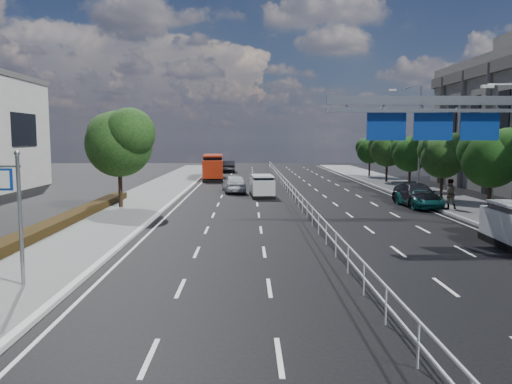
{
  "coord_description": "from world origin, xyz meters",
  "views": [
    {
      "loc": [
        -3.47,
        -15.31,
        4.7
      ],
      "look_at": [
        -3.12,
        6.04,
        2.4
      ],
      "focal_mm": 35.0,
      "sensor_mm": 36.0,
      "label": 1
    }
  ],
  "objects": [
    {
      "name": "red_bus",
      "position": [
        -7.5,
        42.52,
        1.47
      ],
      "size": [
        2.8,
        9.58,
        2.83
      ],
      "rotation": [
        0.0,
        0.0,
        0.06
      ],
      "color": "black",
      "rests_on": "ground"
    },
    {
      "name": "parked_car_teal",
      "position": [
        8.3,
        18.26,
        0.62
      ],
      "size": [
        2.3,
        4.57,
        1.24
      ],
      "primitive_type": "imported",
      "rotation": [
        0.0,
        0.0,
        0.06
      ],
      "color": "#1A756A",
      "rests_on": "ground"
    },
    {
      "name": "near_tree_back",
      "position": [
        -11.94,
        17.97,
        4.61
      ],
      "size": [
        4.84,
        4.51,
        6.69
      ],
      "color": "black",
      "rests_on": "ground"
    },
    {
      "name": "kerb_near",
      "position": [
        -9.0,
        0.0,
        0.07
      ],
      "size": [
        0.25,
        140.0,
        0.15
      ],
      "primitive_type": "cube",
      "color": "silver",
      "rests_on": "ground"
    },
    {
      "name": "toilet_sign",
      "position": [
        -10.95,
        0.0,
        2.94
      ],
      "size": [
        1.62,
        0.18,
        4.34
      ],
      "color": "gray",
      "rests_on": "ground"
    },
    {
      "name": "hedge_near",
      "position": [
        -13.3,
        5.0,
        0.36
      ],
      "size": [
        1.0,
        36.0,
        0.44
      ],
      "primitive_type": "cube",
      "color": "black",
      "rests_on": "sidewalk_near"
    },
    {
      "name": "near_car_dark",
      "position": [
        -6.14,
        54.28,
        0.81
      ],
      "size": [
        1.76,
        4.95,
        1.63
      ],
      "primitive_type": "imported",
      "rotation": [
        0.0,
        0.0,
        3.15
      ],
      "color": "black",
      "rests_on": "ground"
    },
    {
      "name": "overhead_gantry",
      "position": [
        6.74,
        10.05,
        5.61
      ],
      "size": [
        10.24,
        0.38,
        7.45
      ],
      "color": "gray",
      "rests_on": "ground"
    },
    {
      "name": "far_tree_d",
      "position": [
        11.25,
        14.48,
        3.69
      ],
      "size": [
        3.85,
        3.59,
        5.34
      ],
      "color": "black",
      "rests_on": "ground"
    },
    {
      "name": "streetlight_far",
      "position": [
        10.5,
        26.0,
        5.21
      ],
      "size": [
        2.78,
        2.4,
        9.0
      ],
      "color": "gray",
      "rests_on": "ground"
    },
    {
      "name": "far_tree_e",
      "position": [
        11.25,
        21.98,
        3.56
      ],
      "size": [
        3.63,
        3.38,
        5.13
      ],
      "color": "black",
      "rests_on": "ground"
    },
    {
      "name": "parked_car_dark",
      "position": [
        8.3,
        19.0,
        0.78
      ],
      "size": [
        2.42,
        5.46,
        1.56
      ],
      "primitive_type": "imported",
      "rotation": [
        0.0,
        0.0,
        0.05
      ],
      "color": "black",
      "rests_on": "ground"
    },
    {
      "name": "far_tree_h",
      "position": [
        11.24,
        44.48,
        3.42
      ],
      "size": [
        3.41,
        3.18,
        4.91
      ],
      "color": "black",
      "rests_on": "ground"
    },
    {
      "name": "ground",
      "position": [
        0.0,
        0.0,
        0.0
      ],
      "size": [
        160.0,
        160.0,
        0.0
      ],
      "primitive_type": "plane",
      "color": "black",
      "rests_on": "ground"
    },
    {
      "name": "median_fence",
      "position": [
        0.0,
        22.5,
        0.53
      ],
      "size": [
        0.05,
        85.0,
        1.02
      ],
      "color": "silver",
      "rests_on": "ground"
    },
    {
      "name": "far_tree_f",
      "position": [
        11.24,
        29.48,
        3.49
      ],
      "size": [
        3.52,
        3.28,
        5.02
      ],
      "color": "black",
      "rests_on": "ground"
    },
    {
      "name": "white_minivan",
      "position": [
        -2.33,
        24.64,
        0.87
      ],
      "size": [
        2.0,
        4.16,
        1.76
      ],
      "rotation": [
        0.0,
        0.0,
        0.06
      ],
      "color": "black",
      "rests_on": "ground"
    },
    {
      "name": "pedestrian_b",
      "position": [
        9.64,
        16.68,
        1.11
      ],
      "size": [
        1.04,
        0.86,
        1.94
      ],
      "primitive_type": "imported",
      "rotation": [
        0.0,
        0.0,
        3.0
      ],
      "color": "gray",
      "rests_on": "sidewalk_far"
    },
    {
      "name": "near_car_silver",
      "position": [
        -4.68,
        28.23,
        0.79
      ],
      "size": [
        2.41,
        4.8,
        1.57
      ],
      "primitive_type": "imported",
      "rotation": [
        0.0,
        0.0,
        3.27
      ],
      "color": "silver",
      "rests_on": "ground"
    },
    {
      "name": "far_tree_g",
      "position": [
        11.25,
        36.98,
        3.75
      ],
      "size": [
        3.96,
        3.69,
        5.45
      ],
      "color": "black",
      "rests_on": "ground"
    }
  ]
}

